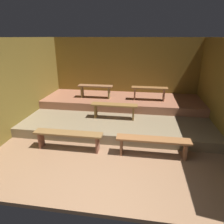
% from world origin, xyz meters
% --- Properties ---
extents(ground, '(6.44, 5.98, 0.08)m').
position_xyz_m(ground, '(0.00, 2.59, -0.04)').
color(ground, '#836146').
extents(wall_back, '(6.44, 0.06, 2.63)m').
position_xyz_m(wall_back, '(0.00, 5.21, 1.31)').
color(wall_back, brown).
rests_on(wall_back, ground).
extents(wall_left, '(0.06, 5.98, 2.63)m').
position_xyz_m(wall_left, '(-2.85, 2.59, 1.31)').
color(wall_left, brown).
rests_on(wall_left, ground).
extents(platform_lower, '(5.64, 3.42, 0.27)m').
position_xyz_m(platform_lower, '(0.00, 3.47, 0.14)').
color(platform_lower, '#79694E').
rests_on(platform_lower, ground).
extents(platform_middle, '(5.64, 1.78, 0.27)m').
position_xyz_m(platform_middle, '(0.00, 4.29, 0.41)').
color(platform_middle, '#8D5840').
rests_on(platform_middle, platform_lower).
extents(bench_floor_left, '(1.70, 0.29, 0.46)m').
position_xyz_m(bench_floor_left, '(-1.02, 1.42, 0.37)').
color(bench_floor_left, brown).
rests_on(bench_floor_left, ground).
extents(bench_floor_right, '(1.70, 0.29, 0.46)m').
position_xyz_m(bench_floor_right, '(1.02, 1.42, 0.37)').
color(bench_floor_right, brown).
rests_on(bench_floor_right, ground).
extents(bench_lower_center, '(1.40, 0.29, 0.46)m').
position_xyz_m(bench_lower_center, '(-0.10, 2.94, 0.63)').
color(bench_lower_center, brown).
rests_on(bench_lower_center, platform_lower).
extents(bench_middle_left, '(1.24, 0.29, 0.46)m').
position_xyz_m(bench_middle_left, '(-0.96, 4.14, 0.89)').
color(bench_middle_left, brown).
rests_on(bench_middle_left, platform_middle).
extents(bench_middle_right, '(1.24, 0.29, 0.46)m').
position_xyz_m(bench_middle_right, '(0.96, 4.14, 0.89)').
color(bench_middle_right, brown).
rests_on(bench_middle_right, platform_middle).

